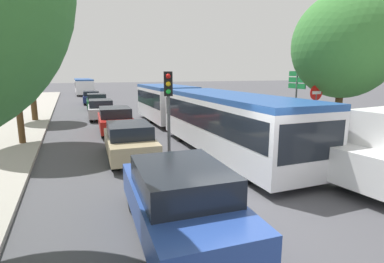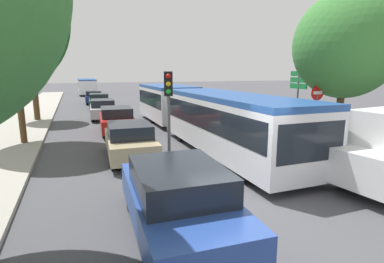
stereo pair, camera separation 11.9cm
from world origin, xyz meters
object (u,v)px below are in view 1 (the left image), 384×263
at_px(articulated_bus, 195,110).
at_px(tree_right_near, 344,48).
at_px(queued_car_blue, 181,200).
at_px(queued_car_silver, 101,109).
at_px(direction_sign_post, 297,87).
at_px(queued_car_red, 115,120).
at_px(no_entry_sign, 315,106).
at_px(city_bus_rear, 84,85).
at_px(traffic_light, 168,96).
at_px(queued_car_tan, 129,141).
at_px(queued_car_navy, 91,97).
at_px(tree_left_far, 28,53).
at_px(queued_car_green, 97,101).
at_px(tree_left_mid, 8,15).

height_order(articulated_bus, tree_right_near, tree_right_near).
relative_size(queued_car_blue, queued_car_silver, 1.07).
bearing_deg(direction_sign_post, queued_car_red, -19.21).
distance_m(queued_car_silver, no_entry_sign, 14.86).
bearing_deg(city_bus_rear, traffic_light, -177.84).
relative_size(articulated_bus, queued_car_red, 3.97).
xyz_separation_m(city_bus_rear, queued_car_silver, (-0.07, -27.49, -0.65)).
relative_size(queued_car_tan, queued_car_navy, 1.02).
xyz_separation_m(articulated_bus, queued_car_silver, (-3.96, 8.40, -0.72)).
distance_m(queued_car_tan, tree_left_far, 12.90).
xyz_separation_m(queued_car_tan, queued_car_red, (0.24, 5.54, 0.02)).
relative_size(queued_car_green, tree_left_mid, 0.48).
xyz_separation_m(queued_car_silver, tree_left_mid, (-4.24, -7.15, 5.07)).
xyz_separation_m(tree_left_mid, tree_right_near, (13.87, -5.22, -1.34)).
distance_m(queued_car_red, no_entry_sign, 10.51).
bearing_deg(direction_sign_post, queued_car_blue, 41.47).
xyz_separation_m(city_bus_rear, queued_car_navy, (0.05, -15.79, -0.67)).
bearing_deg(queued_car_blue, queued_car_green, 2.47).
height_order(queued_car_green, direction_sign_post, direction_sign_post).
xyz_separation_m(queued_car_green, tree_left_far, (-4.63, -6.07, 3.91)).
bearing_deg(queued_car_navy, queued_car_tan, -177.03).
height_order(queued_car_blue, queued_car_navy, queued_car_blue).
bearing_deg(queued_car_silver, traffic_light, -170.20).
distance_m(direction_sign_post, tree_left_mid, 14.48).
bearing_deg(tree_left_far, queued_car_tan, -69.09).
bearing_deg(queued_car_silver, tree_right_near, -138.84).
distance_m(queued_car_silver, queued_car_green, 6.41).
bearing_deg(queued_car_red, queued_car_green, 3.21).
bearing_deg(city_bus_rear, queued_car_blue, -179.91).
bearing_deg(articulated_bus, queued_car_tan, -54.56).
distance_m(queued_car_tan, tree_right_near, 10.39).
xyz_separation_m(queued_car_blue, tree_left_far, (-4.31, 17.60, 3.87)).
relative_size(queued_car_red, queued_car_green, 1.01).
distance_m(city_bus_rear, queued_car_red, 33.12).
bearing_deg(queued_car_silver, articulated_bus, -151.48).
relative_size(queued_car_navy, no_entry_sign, 1.45).
relative_size(no_entry_sign, direction_sign_post, 0.78).
bearing_deg(queued_car_tan, traffic_light, -118.83).
bearing_deg(queued_car_green, traffic_light, -173.26).
relative_size(articulated_bus, tree_left_far, 2.67).
height_order(tree_left_mid, tree_left_far, tree_left_mid).
bearing_deg(queued_car_navy, direction_sign_post, -152.33).
height_order(queued_car_green, tree_left_far, tree_left_far).
bearing_deg(traffic_light, city_bus_rear, -162.54).
xyz_separation_m(articulated_bus, queued_car_tan, (-3.95, -2.76, -0.73)).
height_order(articulated_bus, queued_car_red, articulated_bus).
xyz_separation_m(city_bus_rear, direction_sign_post, (9.63, -36.88, 1.19)).
height_order(queued_car_silver, tree_right_near, tree_right_near).
height_order(city_bus_rear, queued_car_blue, city_bus_rear).
bearing_deg(queued_car_tan, queued_car_silver, 3.31).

